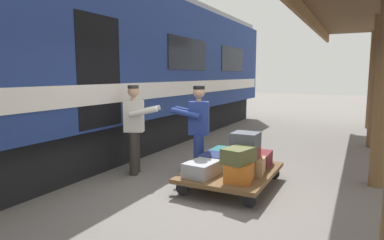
# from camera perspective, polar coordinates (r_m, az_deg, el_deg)

# --- Properties ---
(ground_plane) EXTENTS (60.00, 60.00, 0.00)m
(ground_plane) POSITION_cam_1_polar(r_m,az_deg,el_deg) (5.38, 3.71, -12.96)
(ground_plane) COLOR slate
(train_car) EXTENTS (3.02, 19.71, 4.00)m
(train_car) POSITION_cam_1_polar(r_m,az_deg,el_deg) (7.34, -24.27, 8.31)
(train_car) COLOR navy
(train_car) RESTS_ON ground_plane
(luggage_cart) EXTENTS (1.37, 1.84, 0.29)m
(luggage_cart) POSITION_cam_1_polar(r_m,az_deg,el_deg) (5.80, 6.72, -8.88)
(luggage_cart) COLOR brown
(luggage_cart) RESTS_ON ground_plane
(suitcase_tan_vintage) EXTENTS (0.55, 0.52, 0.25)m
(suitcase_tan_vintage) POSITION_cam_1_polar(r_m,az_deg,el_deg) (5.66, 9.70, -7.60)
(suitcase_tan_vintage) COLOR tan
(suitcase_tan_vintage) RESTS_ON luggage_cart
(suitcase_maroon_trunk) EXTENTS (0.47, 0.58, 0.24)m
(suitcase_maroon_trunk) POSITION_cam_1_polar(r_m,az_deg,el_deg) (6.13, 11.11, -6.47)
(suitcase_maroon_trunk) COLOR maroon
(suitcase_maroon_trunk) RESTS_ON luggage_cart
(suitcase_navy_fabric) EXTENTS (0.48, 0.50, 0.24)m
(suitcase_navy_fabric) POSITION_cam_1_polar(r_m,az_deg,el_deg) (5.86, 3.90, -6.98)
(suitcase_navy_fabric) COLOR navy
(suitcase_navy_fabric) RESTS_ON luggage_cart
(suitcase_teal_softside) EXTENTS (0.51, 0.54, 0.23)m
(suitcase_teal_softside) POSITION_cam_1_polar(r_m,az_deg,el_deg) (6.32, 5.70, -5.98)
(suitcase_teal_softside) COLOR #1E666B
(suitcase_teal_softside) RESTS_ON luggage_cart
(suitcase_gray_aluminum) EXTENTS (0.49, 0.65, 0.23)m
(suitcase_gray_aluminum) POSITION_cam_1_polar(r_m,az_deg,el_deg) (5.42, 1.79, -8.28)
(suitcase_gray_aluminum) COLOR #9EA0A5
(suitcase_gray_aluminum) RESTS_ON luggage_cart
(suitcase_orange_carryall) EXTENTS (0.42, 0.48, 0.28)m
(suitcase_orange_carryall) POSITION_cam_1_polar(r_m,az_deg,el_deg) (5.19, 8.03, -8.80)
(suitcase_orange_carryall) COLOR #CC6B23
(suitcase_orange_carryall) RESTS_ON luggage_cart
(suitcase_olive_duffel) EXTENTS (0.46, 0.58, 0.23)m
(suitcase_olive_duffel) POSITION_cam_1_polar(r_m,az_deg,el_deg) (5.16, 7.95, -5.98)
(suitcase_olive_duffel) COLOR brown
(suitcase_olive_duffel) RESTS_ON suitcase_orange_carryall
(suitcase_burgundy_valise) EXTENTS (0.42, 0.56, 0.18)m
(suitcase_burgundy_valise) POSITION_cam_1_polar(r_m,az_deg,el_deg) (5.59, 9.41, -5.54)
(suitcase_burgundy_valise) COLOR maroon
(suitcase_burgundy_valise) RESTS_ON suitcase_tan_vintage
(suitcase_slate_roller) EXTENTS (0.42, 0.40, 0.25)m
(suitcase_slate_roller) POSITION_cam_1_polar(r_m,az_deg,el_deg) (5.55, 9.13, -3.37)
(suitcase_slate_roller) COLOR #4C515B
(suitcase_slate_roller) RESTS_ON suitcase_burgundy_valise
(porter_in_overalls) EXTENTS (0.73, 0.56, 1.70)m
(porter_in_overalls) POSITION_cam_1_polar(r_m,az_deg,el_deg) (6.09, 0.99, -1.47)
(porter_in_overalls) COLOR navy
(porter_in_overalls) RESTS_ON ground_plane
(porter_by_door) EXTENTS (0.74, 0.59, 1.70)m
(porter_by_door) POSITION_cam_1_polar(r_m,az_deg,el_deg) (6.46, -9.67, -1.05)
(porter_by_door) COLOR #332D28
(porter_by_door) RESTS_ON ground_plane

